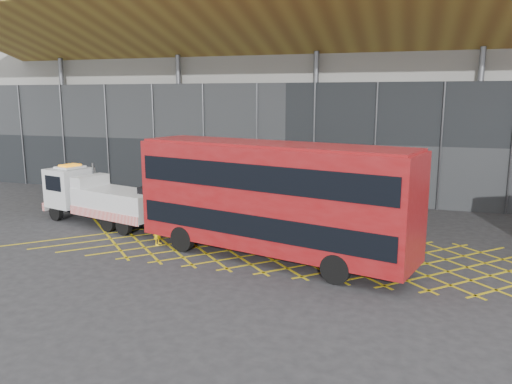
% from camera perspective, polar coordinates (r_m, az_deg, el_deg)
% --- Properties ---
extents(ground_plane, '(120.00, 120.00, 0.00)m').
position_cam_1_polar(ground_plane, '(25.12, -7.61, -5.61)').
color(ground_plane, '#242427').
extents(road_markings, '(27.96, 7.16, 0.01)m').
position_cam_1_polar(road_markings, '(23.38, 5.01, -6.80)').
color(road_markings, gold).
rests_on(road_markings, ground_plane).
extents(construction_building, '(55.00, 23.97, 18.00)m').
position_cam_1_polar(construction_building, '(41.09, 5.82, 13.43)').
color(construction_building, gray).
rests_on(construction_building, ground_plane).
extents(recovery_truck, '(9.32, 4.30, 3.26)m').
position_cam_1_polar(recovery_truck, '(29.35, -17.51, -0.61)').
color(recovery_truck, black).
rests_on(recovery_truck, ground_plane).
extents(bus_towed, '(12.91, 6.08, 5.14)m').
position_cam_1_polar(bus_towed, '(21.66, 1.74, -0.40)').
color(bus_towed, maroon).
rests_on(bus_towed, ground_plane).
extents(worker, '(0.54, 0.71, 1.76)m').
position_cam_1_polar(worker, '(24.58, -11.18, -3.96)').
color(worker, yellow).
rests_on(worker, ground_plane).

